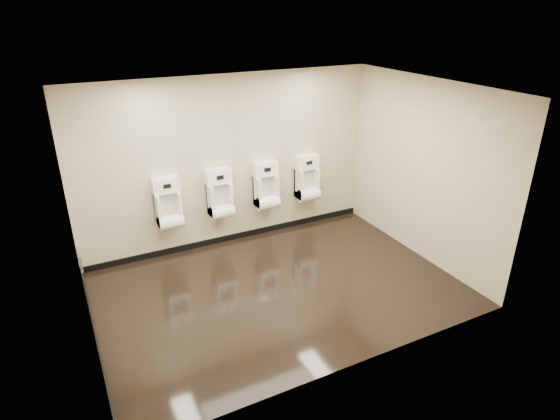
% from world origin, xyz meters
% --- Properties ---
extents(ground, '(5.00, 3.50, 0.00)m').
position_xyz_m(ground, '(0.00, 0.00, 0.00)').
color(ground, black).
rests_on(ground, ground).
extents(ceiling, '(5.00, 3.50, 0.00)m').
position_xyz_m(ceiling, '(0.00, 0.00, 2.80)').
color(ceiling, white).
extents(back_wall, '(5.00, 0.02, 2.80)m').
position_xyz_m(back_wall, '(0.00, 1.75, 1.40)').
color(back_wall, '#C1B391').
rests_on(back_wall, ground).
extents(front_wall, '(5.00, 0.02, 2.80)m').
position_xyz_m(front_wall, '(0.00, -1.75, 1.40)').
color(front_wall, '#C1B391').
rests_on(front_wall, ground).
extents(left_wall, '(0.02, 3.50, 2.80)m').
position_xyz_m(left_wall, '(-2.50, 0.00, 1.40)').
color(left_wall, '#C1B391').
rests_on(left_wall, ground).
extents(right_wall, '(0.02, 3.50, 2.80)m').
position_xyz_m(right_wall, '(2.50, 0.00, 1.40)').
color(right_wall, '#C1B391').
rests_on(right_wall, ground).
extents(tile_overlay_left, '(0.01, 3.50, 2.80)m').
position_xyz_m(tile_overlay_left, '(-2.50, 0.00, 1.40)').
color(tile_overlay_left, white).
rests_on(tile_overlay_left, ground).
extents(skirting_back, '(5.00, 0.02, 0.10)m').
position_xyz_m(skirting_back, '(0.00, 1.74, 0.05)').
color(skirting_back, black).
rests_on(skirting_back, ground).
extents(skirting_left, '(0.02, 3.50, 0.10)m').
position_xyz_m(skirting_left, '(-2.49, 0.00, 0.05)').
color(skirting_left, black).
rests_on(skirting_left, ground).
extents(access_panel, '(0.04, 0.25, 0.25)m').
position_xyz_m(access_panel, '(-2.48, 1.20, 0.50)').
color(access_panel, '#9E9EA3').
rests_on(access_panel, left_wall).
extents(urinal_0, '(0.43, 0.32, 0.80)m').
position_xyz_m(urinal_0, '(-1.10, 1.61, 0.89)').
color(urinal_0, white).
rests_on(urinal_0, back_wall).
extents(urinal_1, '(0.43, 0.32, 0.80)m').
position_xyz_m(urinal_1, '(-0.26, 1.61, 0.89)').
color(urinal_1, white).
rests_on(urinal_1, back_wall).
extents(urinal_2, '(0.43, 0.32, 0.80)m').
position_xyz_m(urinal_2, '(0.57, 1.61, 0.89)').
color(urinal_2, white).
rests_on(urinal_2, back_wall).
extents(urinal_3, '(0.43, 0.32, 0.80)m').
position_xyz_m(urinal_3, '(1.37, 1.61, 0.89)').
color(urinal_3, white).
rests_on(urinal_3, back_wall).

